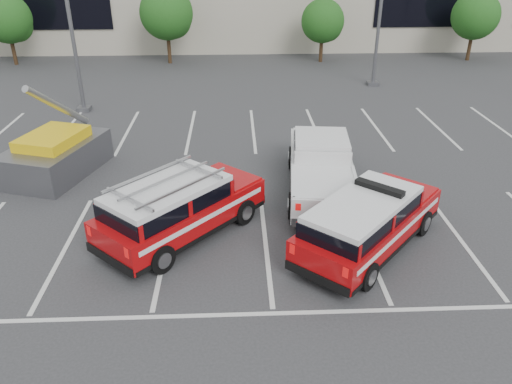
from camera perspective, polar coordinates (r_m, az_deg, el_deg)
The scene contains 10 objects.
ground at distance 13.69m, azimuth 1.10°, elevation -5.90°, with size 120.00×120.00×0.00m, color #2F2F32.
stall_markings at distance 17.63m, azimuth 0.22°, elevation 2.12°, with size 23.00×15.00×0.01m, color silver.
tree_left at distance 36.66m, azimuth -26.42°, elevation 17.18°, with size 3.07×3.07×4.42m.
tree_mid_left at distance 34.04m, azimuth -10.03°, elevation 19.33°, with size 3.37×3.37×4.85m.
tree_mid_right at distance 34.36m, azimuth 7.76°, elevation 18.65°, with size 2.77×2.77×3.99m.
tree_right at distance 37.35m, azimuth 23.87°, elevation 17.81°, with size 3.07×3.07×4.42m.
fire_chief_suv at distance 13.42m, azimuth 12.66°, elevation -3.80°, with size 4.67×4.89×1.75m.
white_pickup at distance 16.30m, azimuth 7.41°, elevation 2.34°, with size 2.52×5.79×1.72m.
ladder_suv at distance 13.80m, azimuth -8.73°, elevation -2.27°, with size 4.66×4.84×1.90m.
utility_rig at distance 18.78m, azimuth -22.33°, elevation 3.83°, with size 4.24×4.20×3.35m.
Camera 1 is at (-0.76, -11.45, 7.48)m, focal length 35.00 mm.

